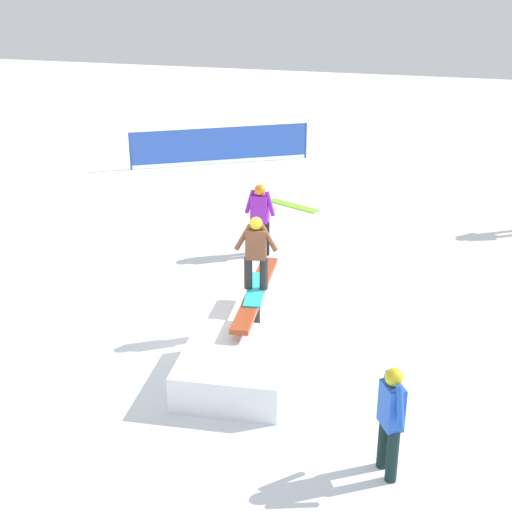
{
  "coord_description": "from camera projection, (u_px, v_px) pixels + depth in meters",
  "views": [
    {
      "loc": [
        -10.07,
        -2.95,
        5.68
      ],
      "look_at": [
        0.0,
        0.0,
        1.34
      ],
      "focal_mm": 50.0,
      "sensor_mm": 36.0,
      "label": 1
    }
  ],
  "objects": [
    {
      "name": "main_rider_on_rail",
      "position": [
        256.0,
        255.0,
        11.35
      ],
      "size": [
        1.33,
        0.7,
        1.26
      ],
      "rotation": [
        0.0,
        0.0,
        0.18
      ],
      "color": "#2BC3C3",
      "rests_on": "rail_feature"
    },
    {
      "name": "bystander_purple",
      "position": [
        260.0,
        216.0,
        14.66
      ],
      "size": [
        0.24,
        0.67,
        1.51
      ],
      "rotation": [
        0.0,
        0.0,
        1.5
      ],
      "color": "black",
      "rests_on": "ground"
    },
    {
      "name": "safety_fence",
      "position": [
        221.0,
        144.0,
        21.49
      ],
      "size": [
        2.84,
        4.71,
        1.1
      ],
      "rotation": [
        0.0,
        0.0,
        2.11
      ],
      "color": "blue",
      "rests_on": "ground"
    },
    {
      "name": "snow_kicker_ramp",
      "position": [
        235.0,
        367.0,
        10.27
      ],
      "size": [
        1.94,
        1.68,
        0.54
      ],
      "primitive_type": "cube",
      "rotation": [
        0.0,
        0.0,
        0.1
      ],
      "color": "white",
      "rests_on": "ground"
    },
    {
      "name": "rail_feature",
      "position": [
        256.0,
        296.0,
        11.62
      ],
      "size": [
        2.81,
        0.56,
        0.74
      ],
      "rotation": [
        0.0,
        0.0,
        0.1
      ],
      "color": "black",
      "rests_on": "ground"
    },
    {
      "name": "bystander_blue",
      "position": [
        391.0,
        416.0,
        8.25
      ],
      "size": [
        0.58,
        0.39,
        1.45
      ],
      "rotation": [
        0.0,
        0.0,
        0.52
      ],
      "color": "#142928",
      "rests_on": "ground"
    },
    {
      "name": "ground_plane",
      "position": [
        256.0,
        330.0,
        11.86
      ],
      "size": [
        60.0,
        60.0,
        0.0
      ],
      "primitive_type": "plane",
      "color": "white"
    },
    {
      "name": "loose_snowboard_lime",
      "position": [
        293.0,
        206.0,
        17.91
      ],
      "size": [
        0.88,
        1.46,
        0.02
      ],
      "primitive_type": "cube",
      "rotation": [
        0.0,
        0.0,
        1.14
      ],
      "color": "#8DE22A",
      "rests_on": "ground"
    }
  ]
}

